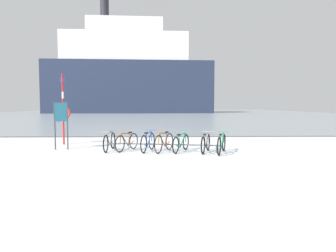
{
  "coord_description": "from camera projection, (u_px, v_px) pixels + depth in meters",
  "views": [
    {
      "loc": [
        0.49,
        -7.23,
        1.78
      ],
      "look_at": [
        0.78,
        6.2,
        0.87
      ],
      "focal_mm": 32.74,
      "sensor_mm": 36.0,
      "label": 1
    }
  ],
  "objects": [
    {
      "name": "bicycle_0",
      "position": [
        109.0,
        142.0,
        11.98
      ],
      "size": [
        0.46,
        1.75,
        0.79
      ],
      "color": "black",
      "rests_on": "ground"
    },
    {
      "name": "ferry_ship",
      "position": [
        129.0,
        75.0,
        71.31
      ],
      "size": [
        38.09,
        12.91,
        26.48
      ],
      "color": "#232D47",
      "rests_on": "ground"
    },
    {
      "name": "bicycle_4",
      "position": [
        181.0,
        143.0,
        11.72
      ],
      "size": [
        0.78,
        1.56,
        0.74
      ],
      "color": "black",
      "rests_on": "ground"
    },
    {
      "name": "info_sign",
      "position": [
        61.0,
        117.0,
        12.23
      ],
      "size": [
        0.55,
        0.07,
        1.93
      ],
      "color": "#33383D",
      "rests_on": "ground"
    },
    {
      "name": "bike_rack",
      "position": [
        164.0,
        145.0,
        11.72
      ],
      "size": [
        4.33,
        0.84,
        0.31
      ],
      "color": "#4C5156",
      "rests_on": "ground"
    },
    {
      "name": "ground",
      "position": [
        159.0,
        114.0,
        61.09
      ],
      "size": [
        80.0,
        132.0,
        0.08
      ],
      "color": "silver"
    },
    {
      "name": "bicycle_3",
      "position": [
        164.0,
        142.0,
        11.71
      ],
      "size": [
        0.77,
        1.55,
        0.8
      ],
      "color": "black",
      "rests_on": "ground"
    },
    {
      "name": "bicycle_6",
      "position": [
        222.0,
        144.0,
        11.33
      ],
      "size": [
        0.71,
        1.68,
        0.79
      ],
      "color": "black",
      "rests_on": "ground"
    },
    {
      "name": "rescue_post",
      "position": [
        63.0,
        111.0,
        13.81
      ],
      "size": [
        0.66,
        0.1,
        3.19
      ],
      "color": "red",
      "rests_on": "ground"
    },
    {
      "name": "bicycle_5",
      "position": [
        206.0,
        143.0,
        11.56
      ],
      "size": [
        0.65,
        1.55,
        0.76
      ],
      "color": "black",
      "rests_on": "ground"
    },
    {
      "name": "bicycle_2",
      "position": [
        148.0,
        142.0,
        11.81
      ],
      "size": [
        0.59,
        1.58,
        0.8
      ],
      "color": "black",
      "rests_on": "ground"
    },
    {
      "name": "bicycle_1",
      "position": [
        127.0,
        142.0,
        12.0
      ],
      "size": [
        0.77,
        1.51,
        0.76
      ],
      "color": "black",
      "rests_on": "ground"
    }
  ]
}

